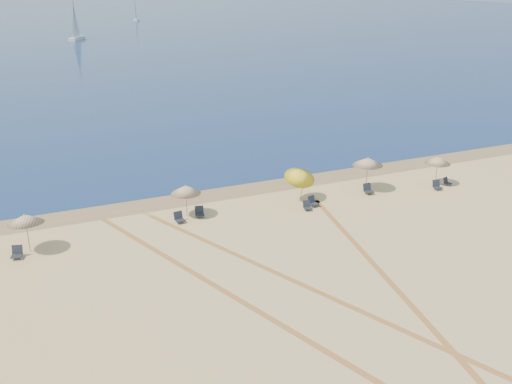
# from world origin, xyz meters

# --- Properties ---
(ocean) EXTENTS (500.00, 500.00, 0.00)m
(ocean) POSITION_xyz_m (0.00, 225.00, 0.01)
(ocean) COLOR #0C2151
(ocean) RESTS_ON ground
(wet_sand) EXTENTS (500.00, 500.00, 0.00)m
(wet_sand) POSITION_xyz_m (0.00, 24.00, 0.00)
(wet_sand) COLOR olive
(wet_sand) RESTS_ON ground
(umbrella_1) EXTENTS (2.07, 2.11, 2.43)m
(umbrella_1) POSITION_xyz_m (-14.62, 19.61, 2.05)
(umbrella_1) COLOR gray
(umbrella_1) RESTS_ON ground
(umbrella_2) EXTENTS (2.00, 2.00, 2.26)m
(umbrella_2) POSITION_xyz_m (-4.68, 20.82, 1.92)
(umbrella_2) COLOR gray
(umbrella_2) RESTS_ON ground
(umbrella_3) EXTENTS (2.18, 2.22, 2.66)m
(umbrella_3) POSITION_xyz_m (3.50, 20.25, 1.96)
(umbrella_3) COLOR gray
(umbrella_3) RESTS_ON ground
(umbrella_4) EXTENTS (2.24, 2.24, 2.59)m
(umbrella_4) POSITION_xyz_m (9.09, 20.18, 2.25)
(umbrella_4) COLOR gray
(umbrella_4) RESTS_ON ground
(umbrella_5) EXTENTS (1.89, 1.89, 2.30)m
(umbrella_5) POSITION_xyz_m (14.68, 19.06, 1.96)
(umbrella_5) COLOR gray
(umbrella_5) RESTS_ON ground
(chair_2) EXTENTS (0.75, 0.82, 0.71)m
(chair_2) POSITION_xyz_m (-15.33, 19.01, 0.31)
(chair_2) COLOR black
(chair_2) RESTS_ON ground
(chair_3) EXTENTS (0.65, 0.74, 0.70)m
(chair_3) POSITION_xyz_m (-5.44, 20.09, 0.31)
(chair_3) COLOR black
(chair_3) RESTS_ON ground
(chair_4) EXTENTS (0.70, 0.78, 0.70)m
(chair_4) POSITION_xyz_m (-3.93, 20.43, 0.31)
(chair_4) COLOR black
(chair_4) RESTS_ON ground
(chair_5) EXTENTS (0.64, 0.71, 0.63)m
(chair_5) POSITION_xyz_m (3.21, 18.58, 0.28)
(chair_5) COLOR black
(chair_5) RESTS_ON ground
(chair_6) EXTENTS (0.73, 0.80, 0.70)m
(chair_6) POSITION_xyz_m (3.91, 19.04, 0.31)
(chair_6) COLOR black
(chair_6) RESTS_ON ground
(chair_7) EXTENTS (0.66, 0.76, 0.74)m
(chair_7) POSITION_xyz_m (8.80, 19.50, 0.33)
(chair_7) COLOR black
(chair_7) RESTS_ON ground
(chair_8) EXTENTS (0.70, 0.78, 0.70)m
(chair_8) POSITION_xyz_m (14.06, 18.16, 0.31)
(chair_8) COLOR black
(chair_8) RESTS_ON ground
(chair_9) EXTENTS (0.64, 0.70, 0.60)m
(chair_9) POSITION_xyz_m (15.38, 18.58, 0.26)
(chair_9) COLOR black
(chair_9) RESTS_ON ground
(sailboat_0) EXTENTS (3.19, 5.78, 8.38)m
(sailboat_0) POSITION_xyz_m (29.25, 189.21, 2.53)
(sailboat_0) COLOR white
(sailboat_0) RESTS_ON ocean
(sailboat_1) EXTENTS (4.74, 6.59, 9.86)m
(sailboat_1) POSITION_xyz_m (2.80, 135.87, 2.98)
(sailboat_1) COLOR white
(sailboat_1) RESTS_ON ocean
(tire_tracks) EXTENTS (42.22, 38.76, 0.00)m
(tire_tracks) POSITION_xyz_m (-1.68, 8.73, 0.00)
(tire_tracks) COLOR tan
(tire_tracks) RESTS_ON ground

